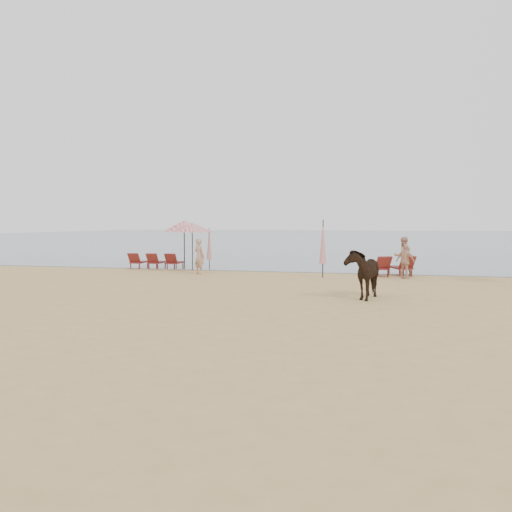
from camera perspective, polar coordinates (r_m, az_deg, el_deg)
The scene contains 12 objects.
ground at distance 14.31m, azimuth -4.79°, elevation -5.68°, with size 120.00×120.00×0.00m, color tan.
sea at distance 93.52m, azimuth 11.00°, elevation 2.26°, with size 160.00×140.00×0.06m, color #51606B.
lounger_cluster_left at distance 26.25m, azimuth -11.39°, elevation -0.59°, with size 2.65×1.69×0.56m.
lounger_cluster_right at distance 22.97m, azimuth 15.12°, elevation -1.15°, with size 2.23×2.19×0.62m.
umbrella_open_left_a at distance 24.95m, azimuth -7.30°, elevation 3.24°, with size 2.08×2.08×2.37m.
umbrella_open_left_b at distance 25.85m, azimuth -8.21°, elevation 3.48°, with size 2.03×2.07×2.58m.
umbrella_closed_left at distance 25.35m, azimuth -5.37°, elevation 1.37°, with size 0.26×0.26×2.10m.
umbrella_closed_right at distance 21.63m, azimuth 7.66°, elevation 1.59°, with size 0.30×0.30×2.50m.
cow at distance 15.93m, azimuth 12.14°, elevation -1.94°, with size 0.85×1.86×1.57m, color black.
beachgoer_left at distance 23.14m, azimuth -6.49°, elevation -0.02°, with size 0.60×0.40×1.66m, color tan.
beachgoer_right_a at distance 23.29m, azimuth 16.46°, elevation -0.02°, with size 0.85×0.66×1.74m, color tan.
beachgoer_right_b at distance 21.98m, azimuth 16.71°, elevation -0.58°, with size 0.87×0.36×1.48m, color tan.
Camera 1 is at (4.50, -13.38, 2.34)m, focal length 35.00 mm.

